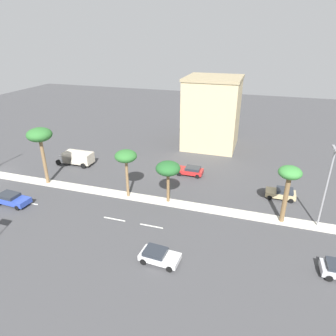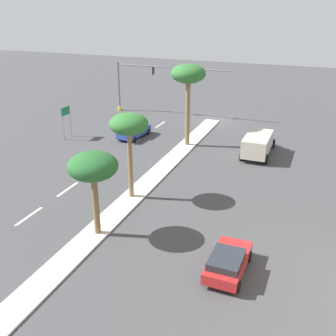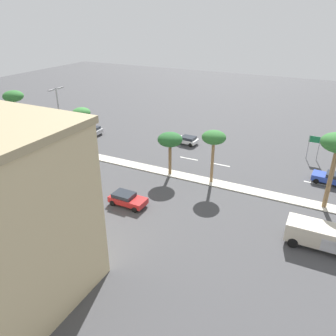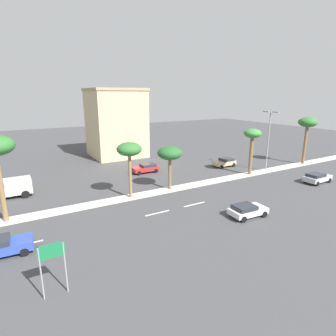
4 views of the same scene
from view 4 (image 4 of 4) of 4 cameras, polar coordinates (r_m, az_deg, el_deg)
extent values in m
plane|color=#424244|center=(36.07, 1.02, -4.42)|extent=(160.00, 160.00, 0.00)
cube|color=beige|center=(40.73, 10.99, -2.33)|extent=(1.80, 74.19, 0.12)
cube|color=silver|center=(26.38, -27.40, -13.81)|extent=(0.20, 2.80, 0.01)
cube|color=silver|center=(29.16, -2.20, -9.26)|extent=(0.20, 2.80, 0.01)
cube|color=silver|center=(31.46, 5.45, -7.46)|extent=(0.20, 2.80, 0.01)
cylinder|color=gray|center=(18.92, -24.68, -19.21)|extent=(0.10, 0.10, 3.50)
cylinder|color=gray|center=(19.01, -20.38, -18.54)|extent=(0.10, 0.10, 3.50)
cube|color=#19723F|center=(18.29, -22.94, -15.48)|extent=(0.08, 1.52, 0.90)
cube|color=#C6B284|center=(55.92, -10.67, 8.87)|extent=(9.94, 9.69, 12.59)
cube|color=tan|center=(55.64, -11.00, 15.59)|extent=(10.24, 9.99, 0.50)
cylinder|color=olive|center=(30.28, -31.16, -3.49)|extent=(0.48, 0.48, 6.77)
cylinder|color=olive|center=(32.59, -7.80, -1.57)|extent=(0.36, 0.36, 5.30)
ellipsoid|color=#2D6B2D|center=(31.85, -8.00, 3.87)|extent=(2.85, 2.85, 1.57)
cylinder|color=brown|center=(35.40, 0.36, -1.06)|extent=(0.39, 0.39, 4.16)
ellipsoid|color=#235B28|center=(34.77, 0.37, 3.10)|extent=(3.13, 3.13, 1.72)
cylinder|color=brown|center=(43.64, 16.70, 2.49)|extent=(0.53, 0.53, 5.81)
ellipsoid|color=#387F38|center=(43.08, 17.03, 6.85)|extent=(2.56, 2.56, 1.41)
cylinder|color=brown|center=(53.89, 26.37, 4.32)|extent=(0.49, 0.49, 6.70)
ellipsoid|color=#2D6B2D|center=(53.41, 26.85, 8.42)|extent=(3.10, 3.10, 1.71)
cylinder|color=gray|center=(46.39, 19.94, 5.19)|extent=(0.20, 0.20, 9.39)
cube|color=gray|center=(46.49, 19.58, 10.89)|extent=(1.10, 0.24, 0.16)
cube|color=gray|center=(45.35, 21.33, 10.66)|extent=(1.10, 0.24, 0.16)
cube|color=red|center=(43.69, -4.73, -0.13)|extent=(1.96, 4.11, 0.63)
cube|color=#262B33|center=(43.77, -4.14, 0.61)|extent=(1.75, 2.27, 0.40)
cylinder|color=black|center=(42.42, -5.96, -1.07)|extent=(0.23, 0.64, 0.64)
cylinder|color=black|center=(44.03, -6.91, -0.50)|extent=(0.23, 0.64, 0.64)
cylinder|color=black|center=(43.59, -2.52, -0.56)|extent=(0.23, 0.64, 0.64)
cylinder|color=black|center=(45.15, -3.56, -0.03)|extent=(0.23, 0.64, 0.64)
cube|color=#2D47AD|center=(25.39, -31.19, -13.79)|extent=(2.23, 4.61, 0.69)
cylinder|color=black|center=(26.23, -27.46, -13.21)|extent=(0.26, 0.65, 0.64)
cylinder|color=black|center=(24.59, -27.47, -15.13)|extent=(0.26, 0.65, 0.64)
cube|color=silver|center=(29.35, 16.13, -8.46)|extent=(2.19, 3.94, 0.55)
cube|color=#262B33|center=(28.86, 15.49, -7.79)|extent=(1.88, 2.21, 0.39)
cylinder|color=black|center=(30.92, 16.81, -7.84)|extent=(0.26, 0.65, 0.64)
cylinder|color=black|center=(29.74, 19.22, -8.98)|extent=(0.26, 0.65, 0.64)
cylinder|color=black|center=(29.26, 12.91, -8.89)|extent=(0.26, 0.65, 0.64)
cylinder|color=black|center=(28.01, 15.30, -10.17)|extent=(0.26, 0.65, 0.64)
cube|color=#B2B2B7|center=(43.90, 28.42, -1.83)|extent=(2.01, 4.27, 0.66)
cube|color=#262B33|center=(43.32, 28.15, -1.27)|extent=(1.77, 2.37, 0.41)
cylinder|color=black|center=(45.66, 28.34, -1.67)|extent=(0.24, 0.65, 0.64)
cylinder|color=black|center=(44.84, 30.31, -2.20)|extent=(0.24, 0.65, 0.64)
cylinder|color=black|center=(43.18, 26.34, -2.29)|extent=(0.24, 0.65, 0.64)
cylinder|color=black|center=(42.32, 28.40, -2.88)|extent=(0.24, 0.65, 0.64)
cube|color=tan|center=(48.15, 11.49, 1.05)|extent=(1.97, 3.83, 0.67)
cube|color=#262B33|center=(48.33, 11.95, 1.76)|extent=(1.76, 2.12, 0.44)
cylinder|color=black|center=(46.70, 10.96, 0.23)|extent=(0.23, 0.64, 0.64)
cylinder|color=black|center=(48.06, 9.55, 0.71)|extent=(0.23, 0.64, 0.64)
cylinder|color=black|center=(48.44, 13.37, 0.62)|extent=(0.23, 0.64, 0.64)
cylinder|color=black|center=(49.75, 11.94, 1.08)|extent=(0.23, 0.64, 0.64)
cube|color=beige|center=(37.97, -29.88, -3.40)|extent=(2.31, 4.81, 1.72)
cylinder|color=black|center=(37.12, -27.29, -4.85)|extent=(0.28, 0.90, 0.90)
cylinder|color=black|center=(39.32, -27.50, -3.83)|extent=(0.28, 0.90, 0.90)
camera|label=1|loc=(29.02, 71.52, 22.13)|focal=32.16mm
camera|label=2|loc=(55.59, 11.39, 16.96)|focal=42.73mm
camera|label=3|loc=(64.40, -31.79, 19.32)|focal=35.40mm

